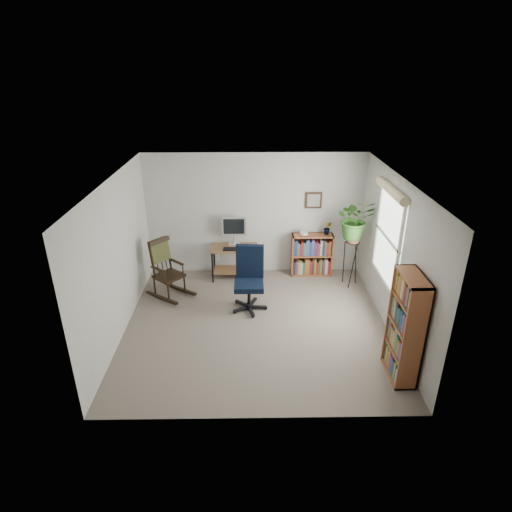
{
  "coord_description": "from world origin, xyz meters",
  "views": [
    {
      "loc": [
        -0.1,
        -5.87,
        3.91
      ],
      "look_at": [
        0.0,
        0.4,
        1.05
      ],
      "focal_mm": 30.0,
      "sensor_mm": 36.0,
      "label": 1
    }
  ],
  "objects_px": {
    "office_chair": "(249,280)",
    "tall_bookshelf": "(405,328)",
    "desk": "(234,262)",
    "rocking_chair": "(168,269)",
    "low_bookshelf": "(312,255)"
  },
  "relations": [
    {
      "from": "desk",
      "to": "tall_bookshelf",
      "type": "relative_size",
      "value": 0.59
    },
    {
      "from": "rocking_chair",
      "to": "low_bookshelf",
      "type": "distance_m",
      "value": 2.81
    },
    {
      "from": "desk",
      "to": "office_chair",
      "type": "height_order",
      "value": "office_chair"
    },
    {
      "from": "office_chair",
      "to": "tall_bookshelf",
      "type": "distance_m",
      "value": 2.67
    },
    {
      "from": "office_chair",
      "to": "rocking_chair",
      "type": "distance_m",
      "value": 1.52
    },
    {
      "from": "rocking_chair",
      "to": "tall_bookshelf",
      "type": "distance_m",
      "value": 4.13
    },
    {
      "from": "office_chair",
      "to": "rocking_chair",
      "type": "bearing_deg",
      "value": 165.43
    },
    {
      "from": "rocking_chair",
      "to": "tall_bookshelf",
      "type": "bearing_deg",
      "value": -81.2
    },
    {
      "from": "desk",
      "to": "tall_bookshelf",
      "type": "bearing_deg",
      "value": -51.57
    },
    {
      "from": "desk",
      "to": "low_bookshelf",
      "type": "height_order",
      "value": "low_bookshelf"
    },
    {
      "from": "low_bookshelf",
      "to": "tall_bookshelf",
      "type": "xyz_separation_m",
      "value": [
        0.79,
        -3.05,
        0.33
      ]
    },
    {
      "from": "desk",
      "to": "low_bookshelf",
      "type": "bearing_deg",
      "value": 4.49
    },
    {
      "from": "tall_bookshelf",
      "to": "desk",
      "type": "bearing_deg",
      "value": 128.43
    },
    {
      "from": "low_bookshelf",
      "to": "office_chair",
      "type": "bearing_deg",
      "value": -133.11
    },
    {
      "from": "office_chair",
      "to": "rocking_chair",
      "type": "height_order",
      "value": "office_chair"
    }
  ]
}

